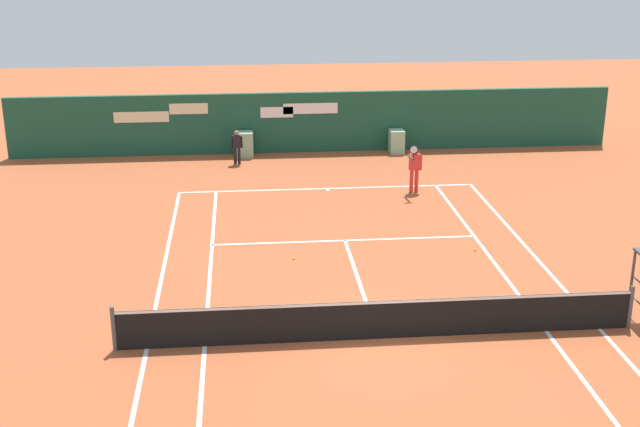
# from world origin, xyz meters

# --- Properties ---
(ground_plane) EXTENTS (80.00, 80.00, 0.01)m
(ground_plane) POSITION_xyz_m (-0.00, 0.58, 0.00)
(ground_plane) COLOR #A8512D
(tennis_net) EXTENTS (12.10, 0.10, 1.07)m
(tennis_net) POSITION_xyz_m (0.00, 0.00, 0.51)
(tennis_net) COLOR #4C4C51
(tennis_net) RESTS_ON ground_plane
(sponsor_back_wall) EXTENTS (25.00, 1.02, 2.50)m
(sponsor_back_wall) POSITION_xyz_m (-0.02, 16.97, 1.21)
(sponsor_back_wall) COLOR #194C38
(sponsor_back_wall) RESTS_ON ground_plane
(player_on_baseline) EXTENTS (0.59, 0.73, 1.86)m
(player_on_baseline) POSITION_xyz_m (3.03, 10.98, 0.97)
(player_on_baseline) COLOR red
(player_on_baseline) RESTS_ON ground_plane
(ball_kid_left_post) EXTENTS (0.46, 0.19, 1.38)m
(ball_kid_left_post) POSITION_xyz_m (-3.23, 15.25, 0.79)
(ball_kid_left_post) COLOR black
(ball_kid_left_post) RESTS_ON ground_plane
(tennis_ball_mid_court) EXTENTS (0.07, 0.07, 0.07)m
(tennis_ball_mid_court) POSITION_xyz_m (3.70, 5.20, 0.03)
(tennis_ball_mid_court) COLOR #CCE033
(tennis_ball_mid_court) RESTS_ON ground_plane
(tennis_ball_near_service_line) EXTENTS (0.07, 0.07, 0.07)m
(tennis_ball_near_service_line) POSITION_xyz_m (-1.65, 5.01, 0.03)
(tennis_ball_near_service_line) COLOR #CCE033
(tennis_ball_near_service_line) RESTS_ON ground_plane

